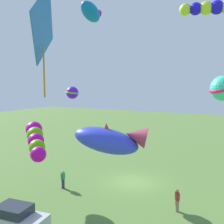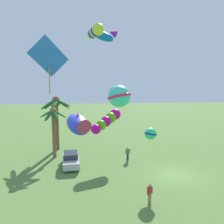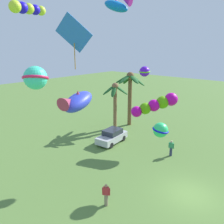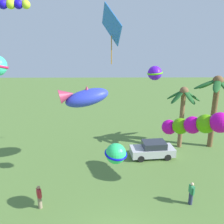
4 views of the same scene
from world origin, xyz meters
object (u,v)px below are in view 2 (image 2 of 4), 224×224
Objects in this scene: kite_fish_6 at (104,35)px; kite_fish_4 at (79,124)px; spectator_1 at (150,194)px; kite_tube_7 at (95,32)px; palm_tree_0 at (53,121)px; parked_car_0 at (71,160)px; spectator_0 at (128,153)px; kite_ball_5 at (151,134)px; kite_ball_1 at (119,96)px; kite_ball_3 at (114,91)px; kite_tube_2 at (107,120)px; kite_diamond_0 at (48,57)px; palm_tree_1 at (56,110)px.

kite_fish_4 is at bearing 137.80° from kite_fish_6.
kite_tube_7 reaches higher than spectator_1.
kite_tube_7 reaches higher than palm_tree_0.
kite_fish_6 is (-3.39, -3.53, 12.60)m from parked_car_0.
spectator_0 is 0.93× the size of kite_ball_5.
kite_ball_1 reaches higher than kite_fish_4.
kite_fish_4 is (2.41, 5.48, 5.13)m from spectator_1.
kite_ball_3 is at bearing -35.11° from kite_fish_4.
kite_ball_5 reaches higher than spectator_0.
palm_tree_0 is at bearing 35.44° from parked_car_0.
kite_ball_3 is at bearing -170.55° from kite_tube_2.
palm_tree_0 is 8.88m from kite_ball_3.
palm_tree_0 is 2.40× the size of kite_fish_6.
kite_tube_2 is (5.78, -5.46, -6.79)m from kite_diamond_0.
kite_tube_7 reaches higher than spectator_0.
kite_fish_6 reaches higher than kite_ball_5.
palm_tree_1 is 1.76× the size of parked_car_0.
kite_fish_4 is at bearing -158.93° from palm_tree_0.
kite_fish_4 is at bearing -167.91° from parked_car_0.
spectator_1 is at bearing -44.03° from kite_ball_1.
kite_ball_3 is 0.72× the size of kite_ball_5.
kite_fish_4 is (5.24, 2.74, -2.71)m from kite_ball_1.
palm_tree_1 is at bearing 57.27° from kite_tube_2.
kite_fish_6 is (2.50, -2.27, 7.40)m from kite_fish_4.
parked_car_0 is 3.31× the size of kite_ball_3.
kite_tube_2 is at bearing -0.57° from kite_ball_1.
kite_diamond_0 reaches higher than palm_tree_1.
kite_ball_3 is at bearing -12.30° from kite_tube_7.
kite_ball_3 is (10.07, -0.65, -0.40)m from kite_ball_1.
kite_fish_6 is 1.02× the size of kite_tube_7.
kite_ball_3 is (-1.06, -4.66, 7.50)m from parked_car_0.
kite_tube_7 is at bearing 173.04° from kite_tube_2.
kite_diamond_0 is (-5.05, 7.79, 10.61)m from spectator_0.
spectator_0 is (-1.75, -8.67, -3.60)m from palm_tree_0.
parked_car_0 is 9.38m from kite_ball_5.
kite_tube_7 is (-12.51, 1.53, 7.83)m from kite_tube_2.
kite_fish_6 is at bearing 3.51° from kite_ball_1.
parked_car_0 is 13.51m from kite_fish_6.
kite_ball_3 is (-4.15, -6.85, 3.83)m from palm_tree_0.
parked_car_0 is 15.91m from kite_tube_7.
kite_diamond_0 is at bearing 35.69° from kite_ball_1.
kite_tube_2 is at bearing -43.35° from kite_diamond_0.
kite_diamond_0 is 2.43× the size of kite_ball_1.
kite_diamond_0 reaches higher than spectator_0.
palm_tree_0 is 3.22m from palm_tree_1.
kite_ball_3 is 10.49m from kite_tube_7.
kite_ball_5 is at bearing -70.59° from kite_fish_4.
spectator_1 is at bearing -163.93° from kite_ball_3.
spectator_1 is 0.64× the size of kite_tube_7.
kite_ball_1 is 1.21× the size of kite_ball_5.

